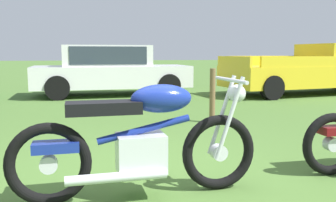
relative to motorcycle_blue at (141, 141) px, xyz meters
name	(u,v)px	position (x,y,z in m)	size (l,w,h in m)	color
ground_plane	(139,186)	(0.01, 0.24, -0.49)	(120.00, 120.00, 0.00)	#476B2D
motorcycle_blue	(141,141)	(0.00, 0.00, 0.00)	(2.12, 0.64, 1.02)	black
car_white	(109,68)	(0.17, 7.73, 0.31)	(4.46, 1.99, 1.43)	silver
pickup_truck_yellow	(317,69)	(6.31, 6.89, 0.27)	(5.46, 2.53, 1.49)	gold
fence_post_wooden	(212,96)	(1.69, 3.08, -0.01)	(0.10, 0.10, 0.95)	brown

